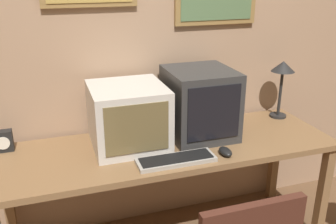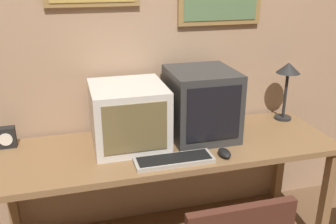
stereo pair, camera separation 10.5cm
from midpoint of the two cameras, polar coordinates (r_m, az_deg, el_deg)
The scene contains 8 objects.
wall_back at distance 2.37m, azimuth -4.17°, elevation 11.77°, with size 8.00×0.08×2.60m.
desk at distance 2.23m, azimuth -1.35°, elevation -6.76°, with size 1.98×0.64×0.71m.
monitor_left at distance 2.16m, azimuth -7.48°, elevation -0.62°, with size 0.42×0.43×0.36m.
monitor_right at distance 2.27m, azimuth 3.54°, elevation 1.37°, with size 0.38×0.42×0.41m.
keyboard_main at distance 2.01m, azimuth -0.26°, elevation -7.31°, with size 0.43×0.14×0.03m.
mouse_near_keyboard at distance 2.10m, azimuth 7.32°, elevation -6.02°, with size 0.06×0.11×0.04m.
desk_clock at distance 2.32m, azimuth -25.01°, elevation -4.06°, with size 0.10×0.06×0.12m.
desk_lamp at distance 2.62m, azimuth 15.95°, elevation 5.72°, with size 0.16×0.16×0.40m.
Camera 1 is at (-0.62, -1.02, 1.68)m, focal length 40.00 mm.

